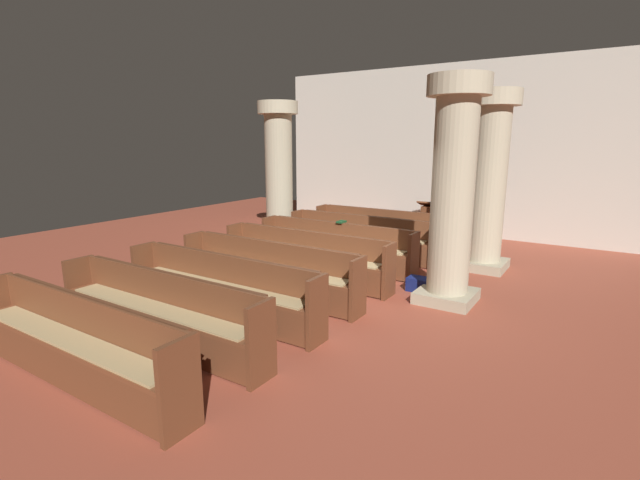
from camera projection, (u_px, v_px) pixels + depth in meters
ground_plane at (330, 291)px, 7.77m from camera, size 19.20×19.20×0.00m
back_wall at (448, 151)px, 12.28m from camera, size 10.00×0.16×4.50m
pew_row_0 at (381, 227)px, 10.88m from camera, size 3.40×0.46×0.90m
pew_row_1 at (360, 235)px, 10.00m from camera, size 3.40×0.46×0.90m
pew_row_2 at (335, 244)px, 9.13m from camera, size 3.40×0.47×0.90m
pew_row_3 at (305, 255)px, 8.25m from camera, size 3.40×0.46×0.90m
pew_row_4 at (267, 268)px, 7.37m from camera, size 3.40×0.46×0.90m
pew_row_5 at (220, 286)px, 6.50m from camera, size 3.40×0.47×0.90m
pew_row_6 at (158, 308)px, 5.62m from camera, size 3.40×0.46×0.90m
pew_row_7 at (73, 339)px, 4.74m from camera, size 3.40×0.46×0.90m
pillar_aisle_side at (488, 179)px, 8.77m from camera, size 0.98×0.98×3.45m
pillar_far_side at (279, 170)px, 11.30m from camera, size 0.98×0.98×3.45m
pillar_aisle_rear at (453, 189)px, 6.89m from camera, size 0.93×0.93×3.45m
lectern at (427, 226)px, 11.19m from camera, size 0.48×0.45×1.08m
hymn_book at (341, 222)px, 9.18m from camera, size 0.13×0.22×0.04m
kneeler_box_navy at (419, 284)px, 7.75m from camera, size 0.39×0.27×0.23m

